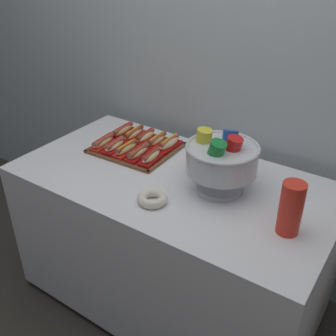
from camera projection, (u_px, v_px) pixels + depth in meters
The scene contains 17 objects.
ground_plane at pixel (171, 297), 2.25m from camera, with size 10.00×10.00×0.00m, color #38332D.
back_wall at pixel (232, 41), 1.97m from camera, with size 6.00×0.10×2.60m, color #B2BCC1.
buffet_table at pixel (172, 240), 2.04m from camera, with size 1.48×0.79×0.78m.
serving_tray at pixel (136, 148), 2.10m from camera, with size 0.42×0.37×0.01m.
hot_dog_0 at pixel (103, 142), 2.09m from camera, with size 0.07×0.17×0.06m.
hot_dog_1 at pixel (115, 146), 2.06m from camera, with size 0.07×0.16×0.06m.
hot_dog_2 at pixel (126, 149), 2.02m from camera, with size 0.06×0.16×0.06m.
hot_dog_3 at pixel (138, 153), 1.99m from camera, with size 0.06×0.16×0.06m.
hot_dog_4 at pixel (151, 157), 1.96m from camera, with size 0.08×0.16×0.06m.
hot_dog_5 at pixel (123, 131), 2.21m from camera, with size 0.07×0.18×0.06m.
hot_dog_6 at pixel (134, 134), 2.18m from camera, with size 0.07×0.18×0.06m.
hot_dog_7 at pixel (145, 137), 2.15m from camera, with size 0.07×0.15×0.06m.
hot_dog_8 at pixel (157, 141), 2.11m from camera, with size 0.07×0.16×0.06m.
hot_dog_9 at pixel (169, 144), 2.08m from camera, with size 0.07×0.17×0.06m.
punch_bowl at pixel (222, 158), 1.69m from camera, with size 0.31×0.31×0.27m.
cup_stack at pixel (291, 208), 1.46m from camera, with size 0.09×0.09×0.21m.
donut at pixel (152, 198), 1.67m from camera, with size 0.13×0.13×0.04m.
Camera 1 is at (0.88, -1.32, 1.75)m, focal length 43.07 mm.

